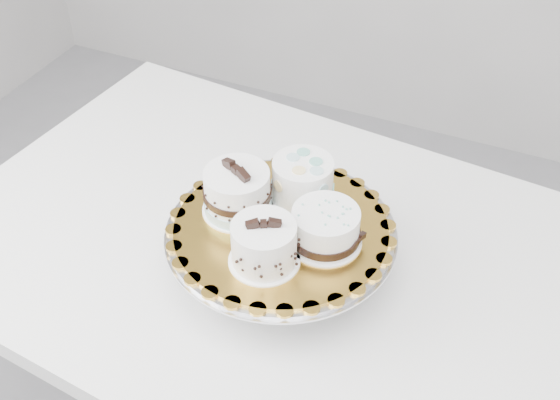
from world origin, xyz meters
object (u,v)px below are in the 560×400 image
at_px(cake_stand, 281,243).
at_px(cake_dots, 303,180).
at_px(table, 276,275).
at_px(cake_ribbon, 326,228).
at_px(cake_swirl, 264,245).
at_px(cake_board, 281,228).
at_px(cake_banded, 237,193).

distance_m(cake_stand, cake_dots, 0.11).
relative_size(table, cake_stand, 3.38).
bearing_deg(cake_ribbon, cake_dots, 142.50).
height_order(table, cake_dots, cake_dots).
relative_size(cake_stand, cake_ribbon, 2.99).
bearing_deg(cake_stand, cake_dots, 87.70).
bearing_deg(cake_swirl, cake_board, 67.11).
relative_size(cake_stand, cake_banded, 2.63).
xyz_separation_m(cake_swirl, cake_ribbon, (0.07, 0.08, -0.01)).
distance_m(cake_stand, cake_board, 0.03).
bearing_deg(cake_banded, cake_dots, 67.46).
relative_size(cake_swirl, cake_ribbon, 1.06).
height_order(table, cake_stand, cake_stand).
distance_m(table, cake_dots, 0.23).
relative_size(cake_stand, cake_swirl, 2.82).
xyz_separation_m(table, cake_banded, (-0.05, -0.05, 0.22)).
bearing_deg(cake_ribbon, cake_stand, -171.26).
distance_m(cake_swirl, cake_banded, 0.13).
height_order(cake_board, cake_ribbon, cake_ribbon).
xyz_separation_m(cake_stand, cake_dots, (0.00, 0.08, 0.08)).
distance_m(table, cake_swirl, 0.26).
xyz_separation_m(table, cake_ribbon, (0.11, -0.06, 0.21)).
height_order(table, cake_ribbon, cake_ribbon).
distance_m(cake_banded, cake_dots, 0.11).
distance_m(cake_stand, cake_banded, 0.11).
relative_size(table, cake_swirl, 9.53).
bearing_deg(table, cake_swirl, -66.89).
height_order(cake_board, cake_banded, cake_banded).
xyz_separation_m(table, cake_swirl, (0.04, -0.14, 0.22)).
bearing_deg(cake_board, cake_ribbon, -2.15).
bearing_deg(cake_swirl, table, 78.83).
relative_size(cake_swirl, cake_dots, 1.00).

